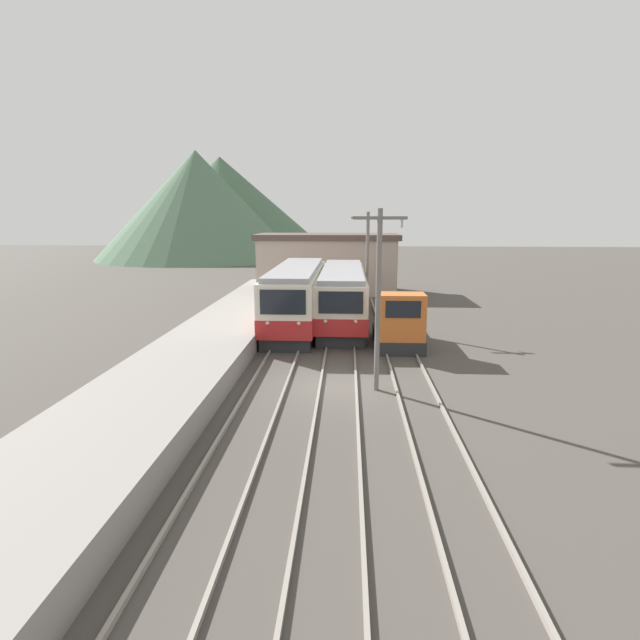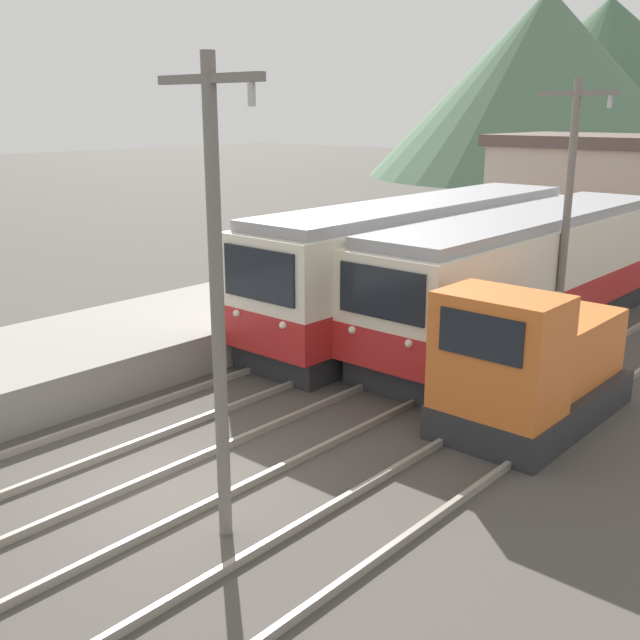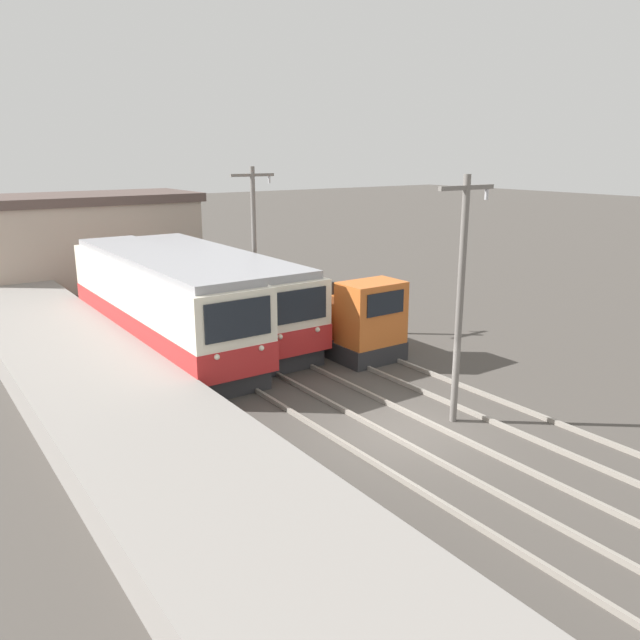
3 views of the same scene
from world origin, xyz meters
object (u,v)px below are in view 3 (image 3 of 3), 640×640
object	(u,v)px
commuter_train_left	(160,306)
shunting_locomotive	(349,322)
catenary_mast_near	(461,293)
catenary_mast_mid	(254,244)
commuter_train_center	(213,294)

from	to	relation	value
commuter_train_left	shunting_locomotive	xyz separation A→B (m)	(5.80, -4.61, -0.53)
catenary_mast_near	catenary_mast_mid	distance (m)	11.55
commuter_train_center	catenary_mast_near	size ratio (longest dim) A/B	1.94
commuter_train_left	catenary_mast_mid	world-z (taller)	catenary_mast_mid
shunting_locomotive	catenary_mast_near	world-z (taller)	catenary_mast_near
catenary_mast_near	commuter_train_center	bearing A→B (deg)	96.83
commuter_train_left	commuter_train_center	bearing A→B (deg)	20.46
commuter_train_center	shunting_locomotive	world-z (taller)	commuter_train_center
catenary_mast_mid	commuter_train_center	bearing A→B (deg)	145.67
commuter_train_left	catenary_mast_near	xyz separation A→B (m)	(4.31, -11.54, 2.08)
commuter_train_center	catenary_mast_near	bearing A→B (deg)	-83.17
catenary_mast_near	shunting_locomotive	bearing A→B (deg)	77.85
shunting_locomotive	catenary_mast_mid	world-z (taller)	catenary_mast_mid
commuter_train_center	catenary_mast_near	world-z (taller)	catenary_mast_near
shunting_locomotive	catenary_mast_near	xyz separation A→B (m)	(-1.49, -6.93, 2.61)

